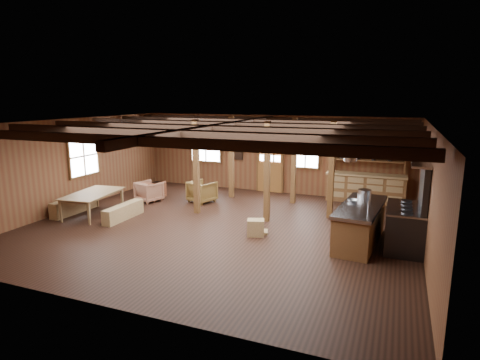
% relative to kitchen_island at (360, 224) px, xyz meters
% --- Properties ---
extents(room, '(10.04, 9.04, 2.84)m').
position_rel_kitchen_island_xyz_m(room, '(-3.60, -0.17, 0.92)').
color(room, black).
rests_on(room, ground).
extents(ceiling_joists, '(9.80, 8.82, 0.18)m').
position_rel_kitchen_island_xyz_m(ceiling_joists, '(-3.60, 0.00, 2.20)').
color(ceiling_joists, black).
rests_on(ceiling_joists, ceiling).
extents(timber_posts, '(3.95, 2.35, 2.80)m').
position_rel_kitchen_island_xyz_m(timber_posts, '(-3.08, 1.91, 0.92)').
color(timber_posts, '#4C2E15').
rests_on(timber_posts, floor).
extents(back_door, '(1.02, 0.08, 2.15)m').
position_rel_kitchen_island_xyz_m(back_door, '(-3.60, 4.28, 0.40)').
color(back_door, brown).
rests_on(back_door, floor).
extents(window_back_left, '(1.32, 0.06, 1.32)m').
position_rel_kitchen_island_xyz_m(window_back_left, '(-6.20, 4.29, 1.12)').
color(window_back_left, white).
rests_on(window_back_left, wall_back).
extents(window_back_right, '(1.02, 0.06, 1.32)m').
position_rel_kitchen_island_xyz_m(window_back_right, '(-2.30, 4.29, 1.12)').
color(window_back_right, white).
rests_on(window_back_right, wall_back).
extents(window_left, '(0.14, 1.24, 1.32)m').
position_rel_kitchen_island_xyz_m(window_left, '(-8.56, 0.33, 1.12)').
color(window_left, white).
rests_on(window_left, wall_back).
extents(notice_boards, '(1.08, 0.03, 0.90)m').
position_rel_kitchen_island_xyz_m(notice_boards, '(-5.10, 4.28, 1.16)').
color(notice_boards, beige).
rests_on(notice_boards, wall_back).
extents(back_counter, '(2.55, 0.60, 2.45)m').
position_rel_kitchen_island_xyz_m(back_counter, '(-0.20, 4.03, 0.12)').
color(back_counter, '#59301A').
rests_on(back_counter, floor).
extents(pendant_lamps, '(1.86, 2.36, 0.66)m').
position_rel_kitchen_island_xyz_m(pendant_lamps, '(-5.85, 0.83, 1.77)').
color(pendant_lamps, '#29292B').
rests_on(pendant_lamps, ceiling).
extents(pot_rack, '(0.36, 3.00, 0.44)m').
position_rel_kitchen_island_xyz_m(pot_rack, '(-0.22, 0.19, 1.80)').
color(pot_rack, '#29292B').
rests_on(pot_rack, ceiling).
extents(kitchen_island, '(1.10, 2.57, 1.20)m').
position_rel_kitchen_island_xyz_m(kitchen_island, '(0.00, 0.00, 0.00)').
color(kitchen_island, '#59301A').
rests_on(kitchen_island, floor).
extents(step_stool, '(0.55, 0.47, 0.42)m').
position_rel_kitchen_island_xyz_m(step_stool, '(-2.47, -0.44, -0.27)').
color(step_stool, olive).
rests_on(step_stool, floor).
extents(commercial_range, '(0.85, 1.67, 2.06)m').
position_rel_kitchen_island_xyz_m(commercial_range, '(1.05, 0.05, 0.18)').
color(commercial_range, '#29292B').
rests_on(commercial_range, floor).
extents(dining_table, '(1.33, 2.05, 0.68)m').
position_rel_kitchen_island_xyz_m(dining_table, '(-7.50, -0.51, -0.14)').
color(dining_table, brown).
rests_on(dining_table, floor).
extents(bench_wall, '(0.32, 1.69, 0.47)m').
position_rel_kitchen_island_xyz_m(bench_wall, '(-8.25, -0.51, -0.25)').
color(bench_wall, olive).
rests_on(bench_wall, floor).
extents(bench_aisle, '(0.29, 1.54, 0.42)m').
position_rel_kitchen_island_xyz_m(bench_aisle, '(-6.47, -0.51, -0.27)').
color(bench_aisle, olive).
rests_on(bench_aisle, floor).
extents(armchair_a, '(0.73, 0.75, 0.65)m').
position_rel_kitchen_island_xyz_m(armchair_a, '(-6.95, 1.66, -0.15)').
color(armchair_a, brown).
rests_on(armchair_a, floor).
extents(armchair_b, '(0.98, 1.00, 0.71)m').
position_rel_kitchen_island_xyz_m(armchair_b, '(-5.24, 2.03, -0.12)').
color(armchair_b, brown).
rests_on(armchair_b, floor).
extents(armchair_c, '(0.92, 0.94, 0.67)m').
position_rel_kitchen_island_xyz_m(armchair_c, '(-6.93, 1.45, -0.14)').
color(armchair_c, brown).
rests_on(armchair_c, floor).
extents(counter_pot, '(0.33, 0.33, 0.20)m').
position_rel_kitchen_island_xyz_m(counter_pot, '(0.01, 0.81, 0.56)').
color(counter_pot, '#ADAFB4').
rests_on(counter_pot, kitchen_island).
extents(bowl, '(0.26, 0.26, 0.06)m').
position_rel_kitchen_island_xyz_m(bowl, '(-0.23, 0.23, 0.49)').
color(bowl, silver).
rests_on(bowl, kitchen_island).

